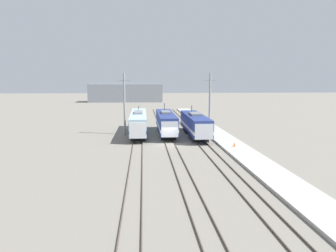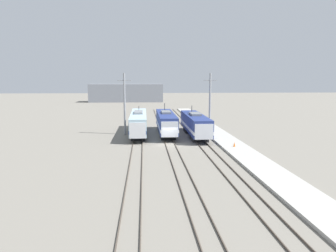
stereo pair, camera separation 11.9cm
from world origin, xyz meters
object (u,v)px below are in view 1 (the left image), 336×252
(locomotive_far_right, at_px, (195,124))
(catenary_tower_left, at_px, (124,103))
(locomotive_center, at_px, (166,123))
(catenary_tower_right, at_px, (210,103))
(traffic_cone, at_px, (234,144))
(locomotive_far_left, at_px, (138,123))

(locomotive_far_right, distance_m, catenary_tower_left, 13.28)
(locomotive_center, height_order, catenary_tower_left, catenary_tower_left)
(catenary_tower_right, height_order, traffic_cone, catenary_tower_right)
(locomotive_far_left, relative_size, catenary_tower_right, 1.82)
(catenary_tower_right, relative_size, traffic_cone, 16.05)
(catenary_tower_left, bearing_deg, locomotive_far_right, -14.96)
(locomotive_center, height_order, traffic_cone, locomotive_center)
(locomotive_far_right, xyz_separation_m, catenary_tower_left, (-12.36, 3.30, 3.58))
(catenary_tower_left, bearing_deg, locomotive_far_left, -8.84)
(locomotive_far_left, bearing_deg, catenary_tower_right, 1.69)
(locomotive_far_left, relative_size, traffic_cone, 29.22)
(catenary_tower_left, height_order, catenary_tower_right, same)
(catenary_tower_right, bearing_deg, locomotive_far_right, -133.77)
(catenary_tower_right, bearing_deg, locomotive_center, -172.72)
(catenary_tower_right, bearing_deg, locomotive_far_left, -178.31)
(locomotive_far_left, distance_m, catenary_tower_right, 13.53)
(locomotive_far_right, bearing_deg, traffic_cone, -69.51)
(locomotive_far_left, distance_m, traffic_cone, 19.45)
(locomotive_far_left, bearing_deg, locomotive_center, -7.50)
(traffic_cone, bearing_deg, locomotive_far_left, 135.64)
(locomotive_far_left, xyz_separation_m, catenary_tower_left, (-2.47, 0.38, 3.53))
(locomotive_center, xyz_separation_m, catenary_tower_left, (-7.42, 1.04, 3.52))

